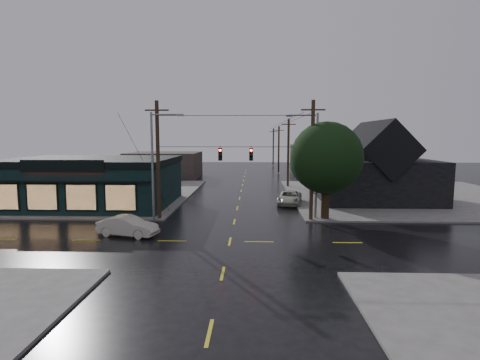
{
  "coord_description": "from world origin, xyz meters",
  "views": [
    {
      "loc": [
        1.59,
        -24.93,
        7.16
      ],
      "look_at": [
        0.52,
        5.07,
        3.66
      ],
      "focal_mm": 28.0,
      "sensor_mm": 36.0,
      "label": 1
    }
  ],
  "objects_px": {
    "corner_tree": "(326,158)",
    "sedan_cream": "(128,226)",
    "utility_pole_nw": "(160,220)",
    "utility_pole_ne": "(311,221)",
    "suv_silver": "(290,198)"
  },
  "relations": [
    {
      "from": "sedan_cream",
      "to": "suv_silver",
      "type": "xyz_separation_m",
      "value": [
        12.92,
        13.16,
        -0.02
      ]
    },
    {
      "from": "sedan_cream",
      "to": "utility_pole_nw",
      "type": "bearing_deg",
      "value": 2.98
    },
    {
      "from": "utility_pole_nw",
      "to": "sedan_cream",
      "type": "bearing_deg",
      "value": -100.38
    },
    {
      "from": "sedan_cream",
      "to": "corner_tree",
      "type": "bearing_deg",
      "value": -55.83
    },
    {
      "from": "corner_tree",
      "to": "sedan_cream",
      "type": "xyz_separation_m",
      "value": [
        -15.25,
        -5.8,
        -4.62
      ]
    },
    {
      "from": "corner_tree",
      "to": "utility_pole_ne",
      "type": "height_order",
      "value": "corner_tree"
    },
    {
      "from": "utility_pole_ne",
      "to": "utility_pole_nw",
      "type": "bearing_deg",
      "value": 180.0
    },
    {
      "from": "utility_pole_nw",
      "to": "utility_pole_ne",
      "type": "bearing_deg",
      "value": 0.0
    },
    {
      "from": "suv_silver",
      "to": "utility_pole_ne",
      "type": "bearing_deg",
      "value": -72.53
    },
    {
      "from": "utility_pole_ne",
      "to": "sedan_cream",
      "type": "distance_m",
      "value": 14.96
    },
    {
      "from": "corner_tree",
      "to": "utility_pole_ne",
      "type": "xyz_separation_m",
      "value": [
        -1.28,
        -0.5,
        -5.34
      ]
    },
    {
      "from": "utility_pole_nw",
      "to": "utility_pole_ne",
      "type": "relative_size",
      "value": 1.0
    },
    {
      "from": "corner_tree",
      "to": "suv_silver",
      "type": "xyz_separation_m",
      "value": [
        -2.33,
        7.36,
        -4.64
      ]
    },
    {
      "from": "sedan_cream",
      "to": "suv_silver",
      "type": "distance_m",
      "value": 18.44
    },
    {
      "from": "corner_tree",
      "to": "utility_pole_nw",
      "type": "xyz_separation_m",
      "value": [
        -14.28,
        -0.5,
        -5.34
      ]
    }
  ]
}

